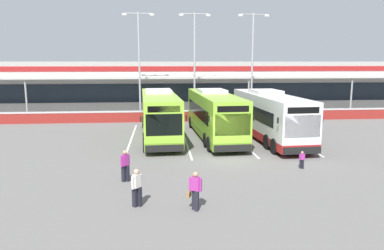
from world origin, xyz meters
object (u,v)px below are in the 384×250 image
(coach_bus_centre, at_px, (269,116))
(pedestrian_with_handbag, at_px, (195,190))
(coach_bus_left_centre, at_px, (214,115))
(pedestrian_near_bin, at_px, (137,186))
(lamp_post_west, at_px, (139,59))
(lamp_post_centre, at_px, (195,59))
(pedestrian_in_dark_coat, at_px, (125,165))
(lamp_post_east, at_px, (252,59))
(coach_bus_leftmost, at_px, (159,115))
(pedestrian_child, at_px, (302,159))

(coach_bus_centre, bearing_deg, pedestrian_with_handbag, -117.80)
(coach_bus_left_centre, bearing_deg, coach_bus_centre, -13.51)
(pedestrian_near_bin, bearing_deg, coach_bus_left_centre, 69.06)
(pedestrian_with_handbag, height_order, lamp_post_west, lamp_post_west)
(coach_bus_left_centre, height_order, pedestrian_near_bin, coach_bus_left_centre)
(lamp_post_west, distance_m, lamp_post_centre, 5.80)
(pedestrian_with_handbag, xyz_separation_m, pedestrian_near_bin, (-2.37, 0.58, 0.02))
(pedestrian_in_dark_coat, distance_m, lamp_post_east, 24.54)
(pedestrian_with_handbag, bearing_deg, lamp_post_east, 71.01)
(lamp_post_west, bearing_deg, lamp_post_centre, -1.24)
(coach_bus_left_centre, relative_size, lamp_post_east, 1.11)
(lamp_post_east, bearing_deg, lamp_post_centre, 178.50)
(coach_bus_left_centre, height_order, lamp_post_centre, lamp_post_centre)
(lamp_post_east, bearing_deg, coach_bus_leftmost, -134.57)
(coach_bus_left_centre, distance_m, pedestrian_child, 9.85)
(coach_bus_centre, bearing_deg, coach_bus_leftmost, 171.16)
(coach_bus_centre, relative_size, lamp_post_centre, 1.11)
(pedestrian_in_dark_coat, xyz_separation_m, lamp_post_centre, (5.52, 21.06, 5.42))
(coach_bus_left_centre, distance_m, lamp_post_west, 13.23)
(coach_bus_left_centre, height_order, lamp_post_west, lamp_post_west)
(lamp_post_east, bearing_deg, pedestrian_child, -95.70)
(coach_bus_leftmost, height_order, lamp_post_centre, lamp_post_centre)
(coach_bus_leftmost, distance_m, pedestrian_with_handbag, 14.81)
(coach_bus_left_centre, height_order, pedestrian_child, coach_bus_left_centre)
(pedestrian_with_handbag, distance_m, lamp_post_west, 25.91)
(coach_bus_left_centre, height_order, pedestrian_in_dark_coat, coach_bus_left_centre)
(pedestrian_child, height_order, lamp_post_west, lamp_post_west)
(coach_bus_leftmost, relative_size, pedestrian_in_dark_coat, 7.57)
(coach_bus_centre, relative_size, lamp_post_west, 1.11)
(pedestrian_child, relative_size, lamp_post_centre, 0.09)
(coach_bus_leftmost, distance_m, lamp_post_centre, 11.83)
(coach_bus_left_centre, xyz_separation_m, lamp_post_east, (5.62, 10.42, 4.50))
(pedestrian_with_handbag, bearing_deg, lamp_post_west, 97.77)
(coach_bus_left_centre, bearing_deg, coach_bus_leftmost, 175.76)
(coach_bus_leftmost, height_order, coach_bus_centre, same)
(coach_bus_leftmost, height_order, pedestrian_in_dark_coat, coach_bus_leftmost)
(coach_bus_left_centre, relative_size, pedestrian_with_handbag, 7.57)
(coach_bus_leftmost, relative_size, lamp_post_east, 1.11)
(pedestrian_in_dark_coat, bearing_deg, coach_bus_left_centre, 59.96)
(coach_bus_left_centre, relative_size, pedestrian_near_bin, 7.57)
(pedestrian_in_dark_coat, distance_m, lamp_post_west, 21.87)
(coach_bus_centre, distance_m, pedestrian_child, 8.17)
(coach_bus_leftmost, xyz_separation_m, pedestrian_near_bin, (-0.96, -14.13, -0.91))
(pedestrian_with_handbag, relative_size, pedestrian_in_dark_coat, 1.00)
(coach_bus_left_centre, bearing_deg, lamp_post_east, 61.65)
(pedestrian_with_handbag, xyz_separation_m, pedestrian_child, (6.59, 5.34, -0.32))
(pedestrian_near_bin, bearing_deg, lamp_post_west, 92.46)
(coach_bus_centre, relative_size, pedestrian_with_handbag, 7.57)
(pedestrian_near_bin, distance_m, lamp_post_centre, 25.44)
(lamp_post_west, relative_size, lamp_post_centre, 1.00)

